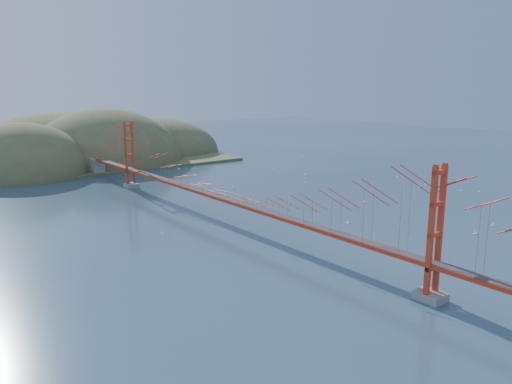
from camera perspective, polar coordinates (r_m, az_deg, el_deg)
ground at (r=65.62m, az=-3.24°, el=-3.64°), size 320.00×320.00×0.00m
bridge at (r=64.21m, az=-3.41°, el=2.42°), size 2.20×94.40×12.00m
far_headlands at (r=127.60m, az=-20.28°, el=3.39°), size 84.00×58.00×25.00m
sailboat_11 at (r=94.89m, az=18.81°, el=0.77°), size 0.65×0.65×0.69m
sailboat_4 at (r=93.47m, az=18.16°, el=0.64°), size 0.59×0.59×0.62m
sailboat_0 at (r=66.83m, az=10.47°, el=-3.41°), size 0.49×0.51×0.57m
sailboat_5 at (r=92.13m, az=22.35°, el=0.17°), size 0.43×0.53×0.62m
sailboat_16 at (r=77.04m, az=0.13°, el=-1.11°), size 0.62×0.60×0.70m
sailboat_12 at (r=108.97m, az=-8.79°, el=2.70°), size 0.66×0.66×0.74m
sailboat_2 at (r=66.58m, az=23.75°, el=-4.31°), size 0.64×0.54×0.73m
sailboat_17 at (r=124.81m, az=5.31°, el=3.98°), size 0.58×0.52×0.66m
sailboat_3 at (r=88.13m, az=-2.59°, el=0.58°), size 0.61×0.51×0.71m
sailboat_15 at (r=100.92m, az=5.62°, el=2.02°), size 0.48×0.59×0.70m
sailboat_9 at (r=102.43m, az=15.87°, el=1.76°), size 0.54×0.54×0.59m
sailboat_10 at (r=53.24m, az=20.65°, el=-8.09°), size 0.57×0.57×0.62m
sailboat_13 at (r=92.68m, az=24.15°, el=0.09°), size 0.57×0.53×0.64m
sailboat_7 at (r=92.35m, az=5.61°, el=1.07°), size 0.59×0.47×0.69m
sailboat_14 at (r=79.12m, az=12.31°, el=-1.04°), size 0.56×0.61×0.69m
sailboat_8 at (r=107.25m, az=2.08°, el=2.68°), size 0.60×0.60×0.65m
sailboat_6 at (r=71.42m, az=25.45°, el=-3.41°), size 0.54×0.54×0.57m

